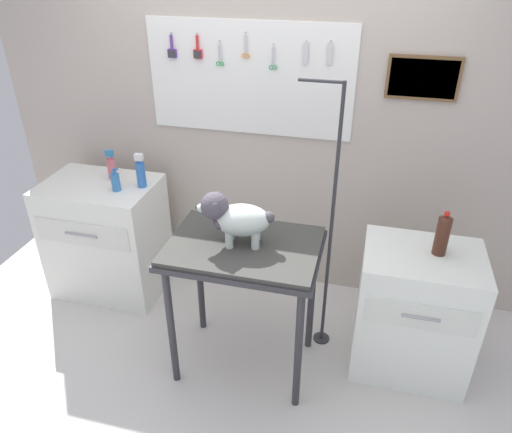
# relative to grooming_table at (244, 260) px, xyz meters

# --- Properties ---
(ground) EXTENTS (4.40, 4.00, 0.04)m
(ground) POSITION_rel_grooming_table_xyz_m (-0.09, -0.30, -0.83)
(ground) COLOR silver
(rear_wall_panel) EXTENTS (4.00, 0.11, 2.30)m
(rear_wall_panel) POSITION_rel_grooming_table_xyz_m (-0.09, 0.98, 0.36)
(rear_wall_panel) COLOR #B8ACA0
(rear_wall_panel) RESTS_ON ground
(grooming_table) EXTENTS (0.87, 0.61, 0.92)m
(grooming_table) POSITION_rel_grooming_table_xyz_m (0.00, 0.00, 0.00)
(grooming_table) COLOR #2D2D33
(grooming_table) RESTS_ON ground
(grooming_arm) EXTENTS (0.30, 0.11, 1.77)m
(grooming_arm) POSITION_rel_grooming_table_xyz_m (0.45, 0.32, 0.02)
(grooming_arm) COLOR #2D2D33
(grooming_arm) RESTS_ON ground
(dog) EXTENTS (0.43, 0.25, 0.31)m
(dog) POSITION_rel_grooming_table_xyz_m (-0.05, -0.00, 0.27)
(dog) COLOR silver
(dog) RESTS_ON grooming_table
(counter_left) EXTENTS (0.80, 0.58, 0.90)m
(counter_left) POSITION_rel_grooming_table_xyz_m (-1.22, 0.52, -0.36)
(counter_left) COLOR white
(counter_left) RESTS_ON ground
(cabinet_right) EXTENTS (0.68, 0.54, 0.84)m
(cabinet_right) POSITION_rel_grooming_table_xyz_m (1.01, 0.25, -0.38)
(cabinet_right) COLOR white
(cabinet_right) RESTS_ON ground
(conditioner_bottle) EXTENTS (0.06, 0.06, 0.24)m
(conditioner_bottle) POSITION_rel_grooming_table_xyz_m (-0.89, 0.56, 0.20)
(conditioner_bottle) COLOR blue
(conditioner_bottle) RESTS_ON counter_left
(spray_bottle_short) EXTENTS (0.06, 0.06, 0.22)m
(spray_bottle_short) POSITION_rel_grooming_table_xyz_m (-1.15, 0.62, 0.18)
(spray_bottle_short) COLOR #D4646E
(spray_bottle_short) RESTS_ON counter_left
(detangler_spray) EXTENTS (0.06, 0.06, 0.17)m
(detangler_spray) POSITION_rel_grooming_table_xyz_m (-1.03, 0.46, 0.16)
(detangler_spray) COLOR #3477BA
(detangler_spray) RESTS_ON counter_left
(soda_bottle) EXTENTS (0.08, 0.08, 0.27)m
(soda_bottle) POSITION_rel_grooming_table_xyz_m (1.07, 0.28, 0.16)
(soda_bottle) COLOR #462417
(soda_bottle) RESTS_ON cabinet_right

